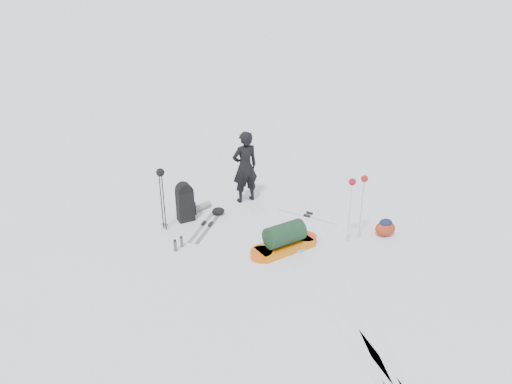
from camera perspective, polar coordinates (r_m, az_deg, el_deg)
ground at (r=11.54m, az=2.10°, el=-4.68°), size 200.00×200.00×0.00m
snow_hill_backdrop at (r=136.60m, az=16.95°, el=-9.23°), size 359.50×192.00×162.45m
ski_tracks at (r=12.44m, az=3.64°, el=-2.36°), size 3.38×17.97×0.01m
skier at (r=12.64m, az=-1.27°, el=2.87°), size 0.77×0.59×1.89m
pulk_sled at (r=10.79m, az=3.27°, el=-5.52°), size 1.72×0.94×0.63m
expedition_rucksack at (r=12.04m, az=-7.88°, el=-1.15°), size 0.93×0.82×0.98m
ski_poles_black at (r=11.33m, az=-10.82°, el=1.36°), size 0.19×0.19×1.53m
ski_poles_silver at (r=10.92m, az=11.56°, el=0.50°), size 0.48×0.24×1.53m
touring_skis_grey at (r=11.90m, az=-5.60°, el=-3.73°), size 1.14×1.64×0.06m
touring_skis_white at (r=12.33m, az=5.98°, el=-2.66°), size 1.31×1.27×0.06m
rope_coil at (r=11.02m, az=4.45°, el=-6.12°), size 0.71×0.71×0.06m
small_daypack at (r=11.72m, az=14.56°, el=-3.95°), size 0.48×0.36×0.41m
thermos_pair at (r=11.00m, az=-8.87°, el=-5.87°), size 0.23×0.21×0.28m
stuff_sack at (r=12.31m, az=-4.34°, el=-2.21°), size 0.37×0.31×0.19m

